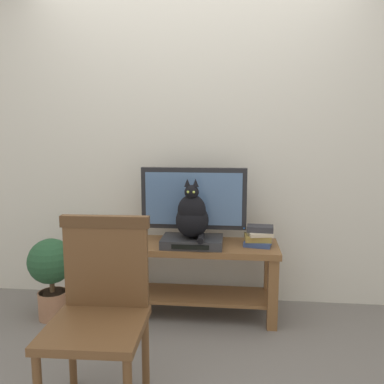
% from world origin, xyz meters
% --- Properties ---
extents(ground_plane, '(12.00, 12.00, 0.00)m').
position_xyz_m(ground_plane, '(0.00, 0.00, 0.00)').
color(ground_plane, slate).
extents(back_wall, '(7.00, 0.12, 2.80)m').
position_xyz_m(back_wall, '(0.00, 0.84, 1.40)').
color(back_wall, beige).
rests_on(back_wall, ground).
extents(tv_stand, '(1.24, 0.43, 0.55)m').
position_xyz_m(tv_stand, '(0.03, 0.45, 0.38)').
color(tv_stand, brown).
rests_on(tv_stand, ground).
extents(tv, '(0.78, 0.20, 0.55)m').
position_xyz_m(tv, '(0.03, 0.52, 0.85)').
color(tv, black).
rests_on(tv, tv_stand).
extents(media_box, '(0.43, 0.27, 0.06)m').
position_xyz_m(media_box, '(0.03, 0.39, 0.58)').
color(media_box, '#2D2D30').
rests_on(media_box, tv_stand).
extents(cat, '(0.23, 0.30, 0.43)m').
position_xyz_m(cat, '(0.03, 0.38, 0.77)').
color(cat, black).
rests_on(cat, media_box).
extents(wooden_chair, '(0.47, 0.48, 0.94)m').
position_xyz_m(wooden_chair, '(-0.33, -0.55, 0.54)').
color(wooden_chair, brown).
rests_on(wooden_chair, ground).
extents(book_stack, '(0.22, 0.19, 0.14)m').
position_xyz_m(book_stack, '(0.50, 0.46, 0.62)').
color(book_stack, '#33477A').
rests_on(book_stack, tv_stand).
extents(potted_plant, '(0.33, 0.33, 0.60)m').
position_xyz_m(potted_plant, '(-0.99, 0.29, 0.36)').
color(potted_plant, '#9E6B4C').
rests_on(potted_plant, ground).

